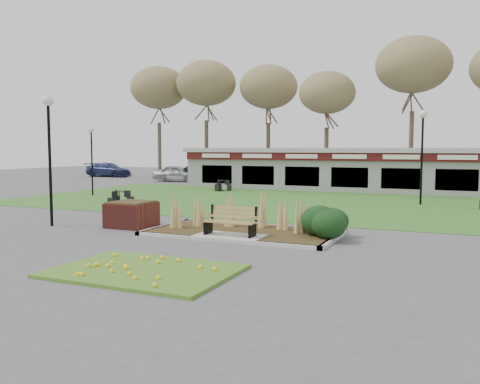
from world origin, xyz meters
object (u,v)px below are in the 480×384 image
at_px(lamp_post_mid_right, 422,136).
at_px(car_silver, 177,173).
at_px(car_blue, 109,170).
at_px(lamp_post_near_left, 49,131).
at_px(bistro_set_b, 222,187).
at_px(bistro_set_a, 120,201).
at_px(park_bench, 231,221).
at_px(food_pavilion, 354,169).
at_px(car_black, 206,173).
at_px(lamp_post_far_left, 91,146).
at_px(brick_planter, 132,214).

xyz_separation_m(lamp_post_mid_right, car_silver, (-20.70, 10.49, -2.80)).
bearing_deg(car_blue, lamp_post_near_left, -144.55).
bearing_deg(bistro_set_b, bistro_set_a, -94.67).
relative_size(park_bench, car_silver, 0.41).
bearing_deg(lamp_post_mid_right, park_bench, -110.57).
xyz_separation_m(bistro_set_b, car_silver, (-7.71, 7.09, 0.46)).
height_order(park_bench, food_pavilion, food_pavilion).
relative_size(food_pavilion, lamp_post_near_left, 5.08).
distance_m(food_pavilion, car_black, 14.11).
height_order(food_pavilion, car_silver, food_pavilion).
relative_size(car_silver, car_black, 0.91).
xyz_separation_m(park_bench, lamp_post_mid_right, (4.80, 12.78, 2.92)).
xyz_separation_m(food_pavilion, car_blue, (-26.00, 7.04, -0.77)).
bearing_deg(lamp_post_far_left, bistro_set_a, -38.14).
xyz_separation_m(bistro_set_b, car_blue, (-17.80, 10.57, 0.45)).
distance_m(brick_planter, lamp_post_mid_right, 15.44).
xyz_separation_m(park_bench, bistro_set_b, (-8.20, 16.18, -0.33)).
bearing_deg(car_blue, brick_planter, -139.55).
bearing_deg(park_bench, lamp_post_mid_right, 69.43).
relative_size(bistro_set_b, car_black, 0.29).
bearing_deg(car_black, lamp_post_mid_right, -117.94).
xyz_separation_m(food_pavilion, car_silver, (-15.90, 3.55, -0.76)).
bearing_deg(lamp_post_mid_right, car_blue, 155.59).
distance_m(park_bench, bistro_set_a, 10.90).
bearing_deg(bistro_set_b, brick_planter, -76.18).
bearing_deg(bistro_set_a, car_blue, 129.45).
distance_m(food_pavilion, lamp_post_far_left, 17.10).
bearing_deg(car_blue, lamp_post_far_left, -143.61).
bearing_deg(bistro_set_a, lamp_post_far_left, 141.86).
bearing_deg(brick_planter, food_pavilion, 76.94).
bearing_deg(brick_planter, bistro_set_b, 103.82).
xyz_separation_m(park_bench, lamp_post_far_left, (-14.00, 10.03, 2.46)).
distance_m(park_bench, brick_planter, 4.47).
xyz_separation_m(lamp_post_mid_right, bistro_set_b, (-12.99, 3.40, -3.26)).
relative_size(park_bench, bistro_set_b, 1.29).
height_order(food_pavilion, lamp_post_far_left, lamp_post_far_left).
height_order(park_bench, car_black, car_black).
bearing_deg(car_black, car_silver, 108.63).
bearing_deg(lamp_post_near_left, car_blue, 124.72).
bearing_deg(lamp_post_far_left, park_bench, -35.61).
height_order(lamp_post_mid_right, bistro_set_b, lamp_post_mid_right).
bearing_deg(car_black, park_bench, -147.17).
bearing_deg(car_blue, car_black, -101.91).
bearing_deg(car_blue, bistro_set_a, -139.81).
xyz_separation_m(brick_planter, lamp_post_far_left, (-9.60, 9.27, 2.58)).
bearing_deg(car_silver, car_black, -83.28).
distance_m(lamp_post_far_left, car_silver, 13.58).
distance_m(brick_planter, bistro_set_b, 15.89).
relative_size(lamp_post_far_left, car_silver, 1.00).
height_order(lamp_post_far_left, car_blue, lamp_post_far_left).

